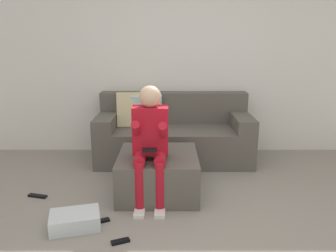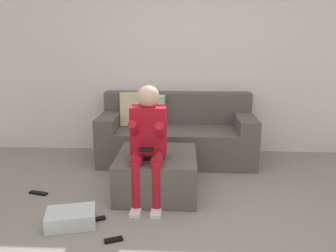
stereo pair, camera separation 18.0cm
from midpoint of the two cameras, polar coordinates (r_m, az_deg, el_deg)
name	(u,v)px [view 1 (the left image)]	position (r m, az deg, el deg)	size (l,w,h in m)	color
ground_plane	(193,244)	(2.87, 2.23, -19.25)	(7.49, 7.49, 0.00)	gray
wall_back	(183,66)	(4.81, 1.37, 10.10)	(5.76, 0.10, 2.44)	silver
couch_sectional	(173,134)	(4.56, -0.21, -1.36)	(2.01, 0.86, 0.90)	#59544C
ottoman	(159,173)	(3.61, -2.94, -7.97)	(0.82, 0.84, 0.42)	#59544C
person_seated	(151,136)	(3.30, -4.38, -1.72)	(0.35, 0.57, 1.16)	red
storage_bin	(76,220)	(3.17, -16.81, -14.90)	(0.42, 0.29, 0.13)	silver
remote_near_ottoman	(121,241)	(2.92, -9.69, -18.55)	(0.15, 0.05, 0.02)	black
remote_by_storage_bin	(99,221)	(3.22, -13.06, -15.35)	(0.20, 0.05, 0.02)	black
remote_under_side_table	(39,196)	(3.86, -22.16, -10.80)	(0.20, 0.05, 0.02)	black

